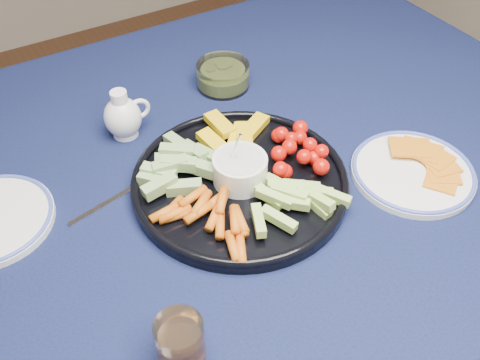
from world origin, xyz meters
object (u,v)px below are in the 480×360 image
dining_table (191,205)px  creamer_pitcher (123,117)px  cheese_plate (413,170)px  crudite_platter (238,178)px  juice_tumbler (181,344)px  pickle_bowl (223,76)px

dining_table → creamer_pitcher: 0.22m
dining_table → cheese_plate: 0.42m
cheese_plate → dining_table: bearing=148.3°
crudite_platter → juice_tumbler: (-0.23, -0.24, 0.01)m
dining_table → pickle_bowl: pickle_bowl is taller
dining_table → crudite_platter: 0.15m
cheese_plate → juice_tumbler: (-0.52, -0.10, 0.02)m
pickle_bowl → juice_tumbler: juice_tumbler is taller
crudite_platter → creamer_pitcher: (-0.11, 0.24, 0.02)m
crudite_platter → cheese_plate: size_ratio=1.72×
dining_table → juice_tumbler: juice_tumbler is taller
creamer_pitcher → juice_tumbler: 0.49m
creamer_pitcher → dining_table: bearing=-71.5°
dining_table → cheese_plate: size_ratio=7.48×
cheese_plate → pickle_bowl: bearing=110.1°
crudite_platter → creamer_pitcher: 0.27m
juice_tumbler → cheese_plate: bearing=11.2°
dining_table → crudite_platter: (0.06, -0.08, 0.11)m
dining_table → crudite_platter: crudite_platter is taller
pickle_bowl → crudite_platter: bearing=-114.7°
pickle_bowl → juice_tumbler: 0.64m
crudite_platter → dining_table: bearing=127.2°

